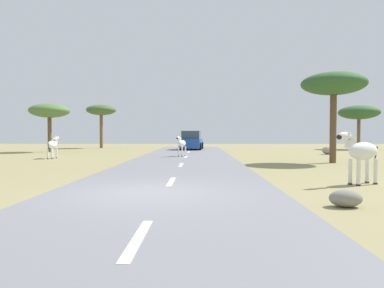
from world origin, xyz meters
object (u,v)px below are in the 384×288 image
at_px(car_0, 192,141).
at_px(tree_0, 334,85).
at_px(tree_2, 49,111).
at_px(rock_3, 346,198).
at_px(zebra_1, 361,152).
at_px(zebra_2, 53,145).
at_px(tree_1, 101,111).
at_px(rock_2, 328,150).
at_px(tree_3, 359,113).
at_px(zebra_0, 182,144).

bearing_deg(car_0, tree_0, -58.27).
distance_m(tree_2, rock_3, 27.26).
relative_size(zebra_1, zebra_2, 1.09).
bearing_deg(car_0, tree_1, 159.90).
distance_m(tree_0, rock_2, 9.08).
bearing_deg(rock_2, car_0, 146.04).
bearing_deg(car_0, rock_2, -29.80).
height_order(tree_3, rock_3, tree_3).
relative_size(tree_0, tree_2, 1.17).
distance_m(zebra_0, tree_0, 9.86).
bearing_deg(rock_2, zebra_1, -106.36).
height_order(zebra_1, rock_2, zebra_1).
relative_size(zebra_1, tree_2, 0.41).
bearing_deg(zebra_1, rock_3, 124.13).
relative_size(tree_1, tree_3, 1.07).
distance_m(tree_1, tree_3, 26.24).
relative_size(zebra_0, tree_0, 0.30).
height_order(tree_1, tree_2, tree_1).
relative_size(tree_1, tree_2, 1.14).
xyz_separation_m(tree_1, tree_3, (26.13, -2.34, -0.38)).
height_order(tree_0, tree_1, tree_0).
bearing_deg(tree_0, tree_3, 62.58).
bearing_deg(zebra_0, zebra_2, 29.77).
bearing_deg(tree_1, rock_2, -29.47).
bearing_deg(zebra_1, tree_1, 1.69).
distance_m(car_0, tree_0, 16.96).
xyz_separation_m(car_0, tree_3, (16.42, 2.04, 2.74)).
bearing_deg(rock_3, zebra_1, 61.71).
bearing_deg(zebra_1, zebra_2, 23.79).
bearing_deg(tree_2, rock_3, -55.04).
bearing_deg(zebra_2, zebra_0, 14.83).
height_order(car_0, tree_0, tree_0).
xyz_separation_m(tree_3, rock_3, (-12.65, -28.19, -3.41)).
bearing_deg(car_0, rock_3, -77.63).
xyz_separation_m(car_0, tree_2, (-11.74, -3.97, 2.55)).
height_order(zebra_0, tree_0, tree_0).
relative_size(car_0, rock_3, 6.55).
height_order(tree_2, rock_3, tree_2).
bearing_deg(zebra_2, tree_1, 98.39).
height_order(car_0, tree_2, tree_2).
bearing_deg(tree_2, rock_2, -7.58).
distance_m(tree_0, rock_3, 12.66).
relative_size(tree_2, tree_3, 0.93).
bearing_deg(tree_1, zebra_2, -84.93).
bearing_deg(zebra_0, tree_0, 168.97).
distance_m(tree_0, tree_2, 22.25).
distance_m(car_0, rock_2, 12.35).
height_order(zebra_0, tree_1, tree_1).
xyz_separation_m(tree_1, rock_3, (13.48, -30.53, -3.79)).
distance_m(tree_3, rock_2, 11.35).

